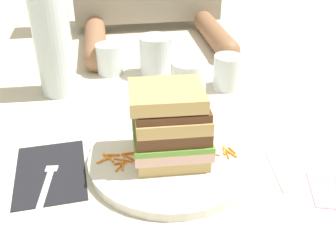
{
  "coord_description": "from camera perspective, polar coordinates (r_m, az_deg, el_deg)",
  "views": [
    {
      "loc": [
        -0.09,
        -0.55,
        0.4
      ],
      "look_at": [
        0.01,
        0.01,
        0.06
      ],
      "focal_mm": 42.37,
      "sensor_mm": 36.0,
      "label": 1
    }
  ],
  "objects": [
    {
      "name": "ground_plane",
      "position": [
        0.68,
        -0.39,
        -4.63
      ],
      "size": [
        3.0,
        3.0,
        0.0
      ],
      "primitive_type": "plane",
      "color": "beige"
    },
    {
      "name": "main_plate",
      "position": [
        0.67,
        0.42,
        -4.83
      ],
      "size": [
        0.28,
        0.28,
        0.02
      ],
      "primitive_type": "cylinder",
      "color": "white",
      "rests_on": "ground_plane"
    },
    {
      "name": "sandwich",
      "position": [
        0.63,
        0.4,
        0.21
      ],
      "size": [
        0.13,
        0.12,
        0.13
      ],
      "color": "tan",
      "rests_on": "main_plate"
    },
    {
      "name": "carrot_shred_0",
      "position": [
        0.64,
        -6.98,
        -5.81
      ],
      "size": [
        0.02,
        0.02,
        0.0
      ],
      "primitive_type": "cylinder",
      "rotation": [
        0.0,
        1.57,
        1.02
      ],
      "color": "orange",
      "rests_on": "main_plate"
    },
    {
      "name": "carrot_shred_1",
      "position": [
        0.65,
        -6.51,
        -5.48
      ],
      "size": [
        0.01,
        0.03,
        0.0
      ],
      "primitive_type": "cylinder",
      "rotation": [
        0.0,
        1.57,
        4.58
      ],
      "color": "orange",
      "rests_on": "main_plate"
    },
    {
      "name": "carrot_shred_2",
      "position": [
        0.66,
        -8.55,
        -4.54
      ],
      "size": [
        0.02,
        0.03,
        0.0
      ],
      "primitive_type": "cylinder",
      "rotation": [
        0.0,
        1.57,
        5.26
      ],
      "color": "orange",
      "rests_on": "main_plate"
    },
    {
      "name": "carrot_shred_3",
      "position": [
        0.67,
        -8.19,
        -3.98
      ],
      "size": [
        0.03,
        0.01,
        0.0
      ],
      "primitive_type": "cylinder",
      "rotation": [
        0.0,
        1.57,
        6.12
      ],
      "color": "orange",
      "rests_on": "main_plate"
    },
    {
      "name": "carrot_shred_4",
      "position": [
        0.66,
        -5.53,
        -4.58
      ],
      "size": [
        0.03,
        0.03,
        0.0
      ],
      "primitive_type": "cylinder",
      "rotation": [
        0.0,
        1.57,
        5.47
      ],
      "color": "orange",
      "rests_on": "main_plate"
    },
    {
      "name": "carrot_shred_5",
      "position": [
        0.67,
        -5.79,
        -4.13
      ],
      "size": [
        0.02,
        0.0,
        0.0
      ],
      "primitive_type": "cylinder",
      "rotation": [
        0.0,
        1.57,
        0.05
      ],
      "color": "orange",
      "rests_on": "main_plate"
    },
    {
      "name": "carrot_shred_6",
      "position": [
        0.65,
        -6.44,
        -4.89
      ],
      "size": [
        0.03,
        0.02,
        0.0
      ],
      "primitive_type": "cylinder",
      "rotation": [
        0.0,
        1.57,
        5.86
      ],
      "color": "orange",
      "rests_on": "main_plate"
    },
    {
      "name": "carrot_shred_7",
      "position": [
        0.66,
        -9.23,
        -4.84
      ],
      "size": [
        0.02,
        0.02,
        0.0
      ],
      "primitive_type": "cylinder",
      "rotation": [
        0.0,
        1.57,
        0.53
      ],
      "color": "orange",
      "rests_on": "main_plate"
    },
    {
      "name": "carrot_shred_8",
      "position": [
        0.65,
        -6.87,
        -5.31
      ],
      "size": [
        0.02,
        0.01,
        0.0
      ],
      "primitive_type": "cylinder",
      "rotation": [
        0.0,
        1.57,
        0.13
      ],
      "color": "orange",
      "rests_on": "main_plate"
    },
    {
      "name": "carrot_shred_9",
      "position": [
        0.67,
        6.18,
        -3.87
      ],
      "size": [
        0.03,
        0.02,
        0.0
      ],
      "primitive_type": "cylinder",
      "rotation": [
        0.0,
        1.57,
        5.63
      ],
      "color": "orange",
      "rests_on": "main_plate"
    },
    {
      "name": "carrot_shred_10",
      "position": [
        0.68,
        8.91,
        -3.77
      ],
      "size": [
        0.02,
        0.03,
        0.0
      ],
      "primitive_type": "cylinder",
      "rotation": [
        0.0,
        1.57,
        2.04
      ],
      "color": "orange",
      "rests_on": "main_plate"
    },
    {
      "name": "carrot_shred_11",
      "position": [
        0.68,
        9.18,
        -3.46
      ],
      "size": [
        0.01,
        0.02,
        0.0
      ],
      "primitive_type": "cylinder",
      "rotation": [
        0.0,
        1.57,
        5.02
      ],
      "color": "orange",
      "rests_on": "main_plate"
    },
    {
      "name": "carrot_shred_12",
      "position": [
        0.67,
        8.53,
        -4.08
      ],
      "size": [
        0.0,
        0.02,
        0.0
      ],
      "primitive_type": "cylinder",
      "rotation": [
        0.0,
        1.57,
        1.49
      ],
      "color": "orange",
      "rests_on": "main_plate"
    },
    {
      "name": "carrot_shred_13",
      "position": [
        0.68,
        8.1,
        -3.46
      ],
      "size": [
        0.01,
        0.03,
        0.0
      ],
      "primitive_type": "cylinder",
      "rotation": [
        0.0,
        1.57,
        1.33
      ],
      "color": "orange",
      "rests_on": "main_plate"
    },
    {
      "name": "napkin_dark",
      "position": [
        0.68,
        -16.53,
        -6.34
      ],
      "size": [
        0.12,
        0.17,
        0.0
      ],
      "primitive_type": "cube",
      "rotation": [
        0.0,
        0.0,
        0.07
      ],
      "color": "black",
      "rests_on": "ground_plane"
    },
    {
      "name": "fork",
      "position": [
        0.66,
        -16.93,
        -7.31
      ],
      "size": [
        0.03,
        0.17,
        0.0
      ],
      "color": "silver",
      "rests_on": "napkin_dark"
    },
    {
      "name": "knife",
      "position": [
        0.71,
        14.62,
        -4.24
      ],
      "size": [
        0.04,
        0.2,
        0.0
      ],
      "color": "silver",
      "rests_on": "ground_plane"
    },
    {
      "name": "juice_glass",
      "position": [
        0.87,
        2.94,
        6.45
      ],
      "size": [
        0.08,
        0.08,
        0.08
      ],
      "color": "white",
      "rests_on": "ground_plane"
    },
    {
      "name": "water_bottle",
      "position": [
        0.88,
        -16.4,
        12.72
      ],
      "size": [
        0.08,
        0.08,
        0.31
      ],
      "color": "silver",
      "rests_on": "ground_plane"
    },
    {
      "name": "empty_tumbler_0",
      "position": [
        0.99,
        -8.44,
        9.51
      ],
      "size": [
        0.06,
        0.06,
        0.07
      ],
      "primitive_type": "cylinder",
      "color": "silver",
      "rests_on": "ground_plane"
    },
    {
      "name": "empty_tumbler_1",
      "position": [
        0.97,
        -1.8,
        10.08
      ],
      "size": [
        0.08,
        0.08,
        0.1
      ],
      "primitive_type": "cylinder",
      "color": "silver",
      "rests_on": "ground_plane"
    },
    {
      "name": "empty_tumbler_2",
      "position": [
        0.92,
        8.56,
        7.69
      ],
      "size": [
        0.06,
        0.06,
        0.08
      ],
      "primitive_type": "cylinder",
      "color": "silver",
      "rests_on": "ground_plane"
    }
  ]
}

